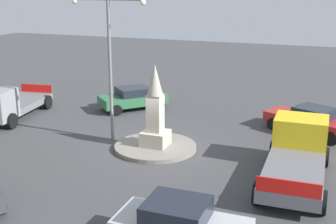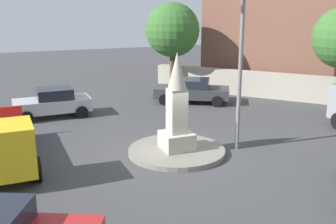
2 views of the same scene
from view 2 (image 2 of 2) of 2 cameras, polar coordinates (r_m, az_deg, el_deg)
ground_plane at (r=15.71m, az=1.25°, el=-5.95°), size 80.00×80.00×0.00m
traffic_island at (r=15.67m, az=1.25°, el=-5.62°), size 3.82×3.82×0.19m
monument at (r=15.17m, az=1.29°, el=0.20°), size 1.17×1.17×3.79m
streetlamp at (r=15.50m, az=10.56°, el=10.27°), size 3.76×0.28×7.19m
car_silver_passing at (r=21.46m, az=-16.24°, el=1.35°), size 3.87×1.94×1.51m
car_dark_grey_near_island at (r=23.76m, az=3.47°, el=3.14°), size 4.70×3.80×1.42m
stone_boundary_wall at (r=25.97m, az=12.50°, el=3.95°), size 9.52×11.02×1.58m
corner_building at (r=31.13m, az=15.84°, el=14.02°), size 12.25×12.29×10.74m
tree_mid_cluster at (r=26.55m, az=0.66°, el=11.69°), size 3.56×3.56×5.88m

